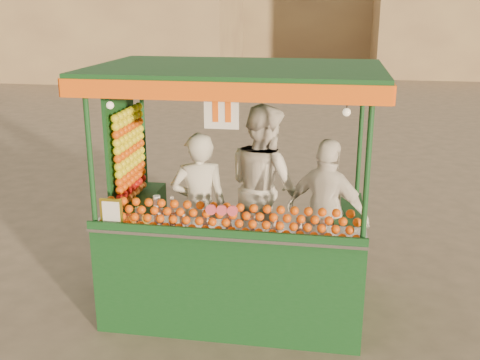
% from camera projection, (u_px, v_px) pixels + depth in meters
% --- Properties ---
extents(ground, '(90.00, 90.00, 0.00)m').
position_uv_depth(ground, '(271.00, 300.00, 6.69)').
color(ground, '#695A4B').
rests_on(ground, ground).
extents(building_left, '(10.00, 6.00, 6.00)m').
position_uv_depth(building_left, '(126.00, 12.00, 26.03)').
color(building_left, tan).
rests_on(building_left, ground).
extents(building_right, '(9.00, 6.00, 5.00)m').
position_uv_depth(building_right, '(470.00, 22.00, 27.47)').
color(building_right, tan).
rests_on(building_right, ground).
extents(building_center, '(14.00, 7.00, 7.00)m').
position_uv_depth(building_center, '(294.00, 1.00, 34.22)').
color(building_center, tan).
rests_on(building_center, ground).
extents(juice_cart, '(3.01, 1.95, 2.74)m').
position_uv_depth(juice_cart, '(229.00, 236.00, 6.25)').
color(juice_cart, '#113E18').
rests_on(juice_cart, ground).
extents(vendor_left, '(0.72, 0.58, 1.71)m').
position_uv_depth(vendor_left, '(199.00, 207.00, 6.33)').
color(vendor_left, beige).
rests_on(vendor_left, ground).
extents(vendor_middle, '(1.18, 1.20, 1.95)m').
position_uv_depth(vendor_middle, '(264.00, 187.00, 6.64)').
color(vendor_middle, white).
rests_on(vendor_middle, ground).
extents(vendor_right, '(1.06, 0.81, 1.68)m').
position_uv_depth(vendor_right, '(327.00, 214.00, 6.16)').
color(vendor_right, white).
rests_on(vendor_right, ground).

